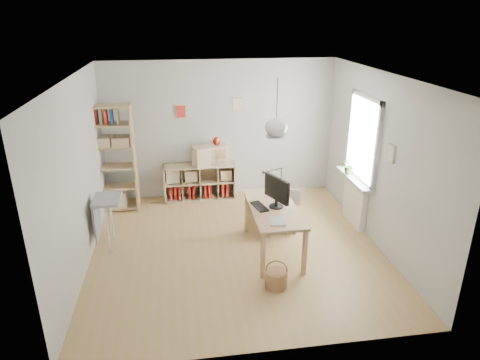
{
  "coord_description": "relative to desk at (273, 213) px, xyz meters",
  "views": [
    {
      "loc": [
        -0.82,
        -5.88,
        3.53
      ],
      "look_at": [
        0.1,
        0.3,
        1.05
      ],
      "focal_mm": 32.0,
      "sensor_mm": 36.0,
      "label": 1
    }
  ],
  "objects": [
    {
      "name": "storage_chest",
      "position": [
        0.34,
        0.8,
        -0.45
      ],
      "size": [
        0.8,
        0.84,
        0.63
      ],
      "rotation": [
        0.0,
        0.0,
        -0.39
      ],
      "color": "silver",
      "rests_on": "ground"
    },
    {
      "name": "yarn_ball",
      "position": [
        0.15,
        0.45,
        0.17
      ],
      "size": [
        0.15,
        0.15,
        0.15
      ],
      "primitive_type": "sphere",
      "color": "#4F0A19",
      "rests_on": "desk"
    },
    {
      "name": "room_shell",
      "position": [
        -0.0,
        0.0,
        1.34
      ],
      "size": [
        4.5,
        4.5,
        4.5
      ],
      "color": "silver",
      "rests_on": "ground"
    },
    {
      "name": "drawer_chest",
      "position": [
        -0.78,
        2.19,
        0.25
      ],
      "size": [
        0.73,
        0.51,
        0.38
      ],
      "primitive_type": "cube",
      "rotation": [
        0.0,
        0.0,
        0.34
      ],
      "color": "tan",
      "rests_on": "cube_shelf"
    },
    {
      "name": "chair",
      "position": [
        0.23,
        0.6,
        -0.22
      ],
      "size": [
        0.43,
        0.43,
        0.77
      ],
      "rotation": [
        0.0,
        0.0,
        -0.17
      ],
      "color": "gray",
      "rests_on": "ground"
    },
    {
      "name": "side_table",
      "position": [
        -2.59,
        0.5,
        0.01
      ],
      "size": [
        0.4,
        0.55,
        0.85
      ],
      "color": "gray",
      "rests_on": "ground"
    },
    {
      "name": "ground",
      "position": [
        -0.55,
        0.15,
        -0.66
      ],
      "size": [
        4.5,
        4.5,
        0.0
      ],
      "primitive_type": "plane",
      "color": "tan",
      "rests_on": "ground"
    },
    {
      "name": "desk",
      "position": [
        0.0,
        0.0,
        0.0
      ],
      "size": [
        0.7,
        1.5,
        0.75
      ],
      "color": "tan",
      "rests_on": "ground"
    },
    {
      "name": "window_unit",
      "position": [
        1.68,
        0.75,
        0.89
      ],
      "size": [
        0.07,
        1.16,
        1.46
      ],
      "color": "white",
      "rests_on": "ground"
    },
    {
      "name": "red_vase",
      "position": [
        -0.65,
        2.19,
        0.53
      ],
      "size": [
        0.14,
        0.14,
        0.17
      ],
      "primitive_type": "ellipsoid",
      "color": "#A31E0D",
      "rests_on": "drawer_chest"
    },
    {
      "name": "wicker_basket",
      "position": [
        -0.16,
        -0.94,
        -0.52
      ],
      "size": [
        0.3,
        0.3,
        0.42
      ],
      "rotation": [
        0.0,
        0.0,
        -0.23
      ],
      "color": "#A8794C",
      "rests_on": "ground"
    },
    {
      "name": "keyboard",
      "position": [
        -0.21,
        0.05,
        0.1
      ],
      "size": [
        0.23,
        0.41,
        0.02
      ],
      "primitive_type": "cube",
      "rotation": [
        0.0,
        0.0,
        0.24
      ],
      "color": "black",
      "rests_on": "desk"
    },
    {
      "name": "potted_plant",
      "position": [
        1.57,
        0.96,
        0.35
      ],
      "size": [
        0.33,
        0.31,
        0.3
      ],
      "primitive_type": "imported",
      "rotation": [
        0.0,
        0.0,
        0.37
      ],
      "color": "#386927",
      "rests_on": "windowsill"
    },
    {
      "name": "paper_tray",
      "position": [
        -0.05,
        -0.48,
        0.11
      ],
      "size": [
        0.25,
        0.3,
        0.03
      ],
      "primitive_type": "cube",
      "rotation": [
        0.0,
        0.0,
        -0.14
      ],
      "color": "silver",
      "rests_on": "desk"
    },
    {
      "name": "windowsill",
      "position": [
        1.59,
        0.75,
        0.17
      ],
      "size": [
        0.22,
        1.2,
        0.06
      ],
      "primitive_type": "cube",
      "color": "silver",
      "rests_on": "radiator"
    },
    {
      "name": "monitor",
      "position": [
        0.04,
        0.02,
        0.36
      ],
      "size": [
        0.27,
        0.52,
        0.48
      ],
      "rotation": [
        0.0,
        0.0,
        0.42
      ],
      "color": "black",
      "rests_on": "desk"
    },
    {
      "name": "tall_bookshelf",
      "position": [
        -2.59,
        1.95,
        0.43
      ],
      "size": [
        0.8,
        0.38,
        2.0
      ],
      "color": "tan",
      "rests_on": "ground"
    },
    {
      "name": "cube_shelf",
      "position": [
        -1.02,
        2.23,
        -0.36
      ],
      "size": [
        1.4,
        0.38,
        0.72
      ],
      "color": "tan",
      "rests_on": "ground"
    },
    {
      "name": "task_lamp",
      "position": [
        0.09,
        0.62,
        0.36
      ],
      "size": [
        0.37,
        0.14,
        0.39
      ],
      "color": "black",
      "rests_on": "desk"
    },
    {
      "name": "radiator",
      "position": [
        1.64,
        0.75,
        -0.26
      ],
      "size": [
        0.1,
        0.8,
        0.8
      ],
      "primitive_type": "cube",
      "color": "white",
      "rests_on": "ground"
    }
  ]
}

